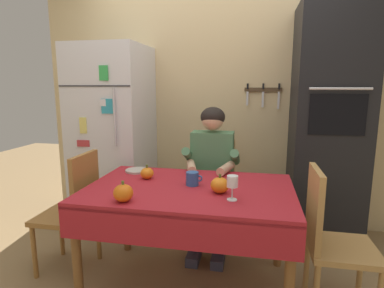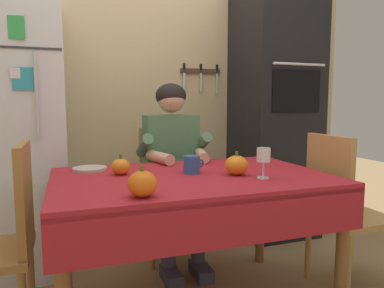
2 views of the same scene
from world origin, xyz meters
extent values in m
cube|color=#D1B784|center=(0.05, 1.35, 1.30)|extent=(3.70, 0.10, 2.60)
cube|color=#4C3823|center=(0.49, 1.29, 1.39)|extent=(0.36, 0.02, 0.04)
cube|color=silver|center=(0.34, 1.28, 1.30)|extent=(0.02, 0.01, 0.14)
cube|color=black|center=(0.34, 1.28, 1.42)|extent=(0.02, 0.01, 0.06)
cube|color=silver|center=(0.49, 1.28, 1.29)|extent=(0.02, 0.01, 0.15)
cube|color=black|center=(0.49, 1.28, 1.42)|extent=(0.02, 0.01, 0.06)
cube|color=silver|center=(0.64, 1.28, 1.28)|extent=(0.02, 0.01, 0.17)
cube|color=black|center=(0.64, 1.28, 1.42)|extent=(0.02, 0.01, 0.06)
cube|color=silver|center=(-0.95, 0.96, 0.90)|extent=(0.68, 0.68, 1.80)
cylinder|color=silver|center=(-0.76, 0.60, 1.15)|extent=(0.02, 0.02, 0.50)
cube|color=#333335|center=(-0.95, 0.62, 1.42)|extent=(0.67, 0.01, 0.01)
cube|color=teal|center=(-0.83, 0.61, 1.25)|extent=(0.11, 0.01, 0.13)
cube|color=#E5D666|center=(-1.07, 0.61, 1.08)|extent=(0.06, 0.01, 0.14)
cube|color=green|center=(-0.85, 0.61, 1.53)|extent=(0.09, 0.02, 0.13)
cube|color=silver|center=(-0.84, 0.61, 1.28)|extent=(0.11, 0.02, 0.06)
cube|color=#B73338|center=(-1.08, 0.61, 0.91)|extent=(0.12, 0.02, 0.06)
cube|color=black|center=(1.05, 1.00, 1.05)|extent=(0.60, 0.60, 2.10)
cube|color=black|center=(1.05, 0.70, 1.20)|extent=(0.42, 0.01, 0.32)
cylinder|color=silver|center=(1.05, 0.67, 1.40)|extent=(0.45, 0.02, 0.02)
cylinder|color=brown|center=(-0.64, -0.29, 0.35)|extent=(0.06, 0.06, 0.70)
cylinder|color=brown|center=(-0.64, 0.49, 0.35)|extent=(0.06, 0.06, 0.70)
cylinder|color=brown|center=(0.64, -0.29, 0.35)|extent=(0.06, 0.06, 0.70)
cylinder|color=brown|center=(0.64, 0.49, 0.35)|extent=(0.06, 0.06, 0.70)
cube|color=#A81E28|center=(0.00, 0.10, 0.72)|extent=(1.40, 0.90, 0.04)
cube|color=#A81E28|center=(0.00, -0.34, 0.62)|extent=(1.40, 0.01, 0.20)
cube|color=tan|center=(0.07, 0.79, 0.43)|extent=(0.40, 0.40, 0.04)
cube|color=tan|center=(0.07, 0.97, 0.69)|extent=(0.36, 0.04, 0.48)
cylinder|color=tan|center=(-0.10, 0.62, 0.21)|extent=(0.04, 0.04, 0.41)
cylinder|color=tan|center=(-0.10, 0.96, 0.21)|extent=(0.04, 0.04, 0.41)
cylinder|color=tan|center=(0.24, 0.62, 0.21)|extent=(0.04, 0.04, 0.41)
cylinder|color=tan|center=(0.24, 0.96, 0.21)|extent=(0.04, 0.04, 0.41)
cube|color=#38384C|center=(-0.03, 0.41, 0.04)|extent=(0.10, 0.22, 0.08)
cube|color=#38384C|center=(0.17, 0.41, 0.04)|extent=(0.10, 0.22, 0.08)
cylinder|color=#38384C|center=(-0.03, 0.47, 0.23)|extent=(0.09, 0.09, 0.38)
cylinder|color=#38384C|center=(0.17, 0.47, 0.23)|extent=(0.09, 0.09, 0.38)
cube|color=#38384C|center=(-0.02, 0.63, 0.50)|extent=(0.12, 0.40, 0.11)
cube|color=#38384C|center=(0.16, 0.63, 0.50)|extent=(0.12, 0.40, 0.11)
cube|color=#4C7F56|center=(0.07, 0.75, 0.79)|extent=(0.36, 0.20, 0.48)
cylinder|color=#4C7F56|center=(-0.13, 0.68, 0.83)|extent=(0.07, 0.26, 0.18)
cylinder|color=#4C7F56|center=(0.27, 0.68, 0.83)|extent=(0.07, 0.26, 0.18)
cylinder|color=#D8A884|center=(-0.07, 0.51, 0.78)|extent=(0.13, 0.27, 0.07)
cylinder|color=#D8A884|center=(0.21, 0.51, 0.78)|extent=(0.13, 0.27, 0.07)
sphere|color=#D8A884|center=(0.07, 0.73, 1.14)|extent=(0.19, 0.19, 0.19)
ellipsoid|color=black|center=(0.07, 0.74, 1.16)|extent=(0.21, 0.21, 0.17)
cube|color=#9E6B33|center=(-0.98, 0.13, 0.43)|extent=(0.40, 0.40, 0.04)
cube|color=#9E6B33|center=(-0.80, 0.13, 0.69)|extent=(0.04, 0.36, 0.48)
cylinder|color=#9E6B33|center=(-1.15, 0.30, 0.21)|extent=(0.04, 0.04, 0.41)
cylinder|color=#9E6B33|center=(-0.81, 0.30, 0.21)|extent=(0.04, 0.04, 0.41)
cylinder|color=#9E6B33|center=(-1.15, -0.04, 0.21)|extent=(0.04, 0.04, 0.41)
cylinder|color=#9E6B33|center=(-0.81, -0.04, 0.21)|extent=(0.04, 0.04, 0.41)
cube|color=tan|center=(0.98, 0.01, 0.43)|extent=(0.40, 0.40, 0.04)
cube|color=tan|center=(0.80, 0.01, 0.69)|extent=(0.04, 0.36, 0.48)
cylinder|color=tan|center=(1.15, 0.18, 0.21)|extent=(0.04, 0.04, 0.41)
cylinder|color=tan|center=(0.81, 0.18, 0.21)|extent=(0.04, 0.04, 0.41)
cylinder|color=#2D569E|center=(0.01, 0.14, 0.79)|extent=(0.09, 0.09, 0.09)
torus|color=#2D569E|center=(0.06, 0.14, 0.79)|extent=(0.05, 0.01, 0.05)
cylinder|color=white|center=(0.30, -0.10, 0.74)|extent=(0.06, 0.06, 0.01)
cylinder|color=white|center=(0.30, -0.10, 0.78)|extent=(0.01, 0.01, 0.08)
cylinder|color=white|center=(0.30, -0.10, 0.86)|extent=(0.07, 0.07, 0.07)
ellipsoid|color=orange|center=(0.22, 0.02, 0.79)|extent=(0.12, 0.12, 0.10)
cylinder|color=#4C6023|center=(0.22, 0.02, 0.85)|extent=(0.02, 0.02, 0.02)
ellipsoid|color=orange|center=(-0.33, -0.25, 0.79)|extent=(0.12, 0.12, 0.11)
cylinder|color=#4C6023|center=(-0.33, -0.25, 0.86)|extent=(0.02, 0.02, 0.02)
ellipsoid|color=orange|center=(-0.35, 0.23, 0.78)|extent=(0.10, 0.10, 0.08)
cylinder|color=#4C6023|center=(-0.35, 0.23, 0.84)|extent=(0.02, 0.02, 0.02)
cylinder|color=#B7B2A8|center=(-0.50, 0.41, 0.75)|extent=(0.19, 0.19, 0.02)
camera|label=1|loc=(0.42, -1.93, 1.42)|focal=29.59mm
camera|label=2|loc=(-0.60, -1.62, 1.11)|focal=33.27mm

